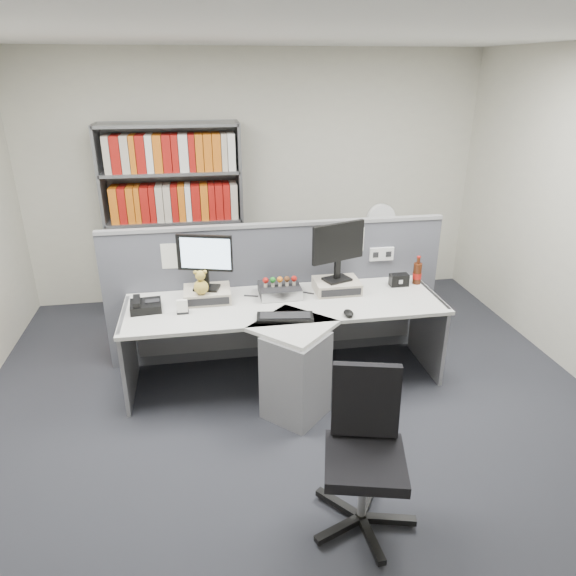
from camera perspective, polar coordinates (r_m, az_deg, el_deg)
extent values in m
plane|color=#2F3138|center=(3.97, 1.64, -16.03)|extent=(5.50, 5.50, 0.00)
cube|color=beige|center=(5.92, -3.48, 11.71)|extent=(5.00, 0.04, 2.70)
cube|color=white|center=(3.10, 2.26, 26.68)|extent=(5.00, 5.50, 0.04)
cube|color=#555760|center=(4.71, -1.23, -0.50)|extent=(3.00, 0.05, 1.25)
cube|color=#A5A5AB|center=(4.49, -1.29, 6.95)|extent=(3.00, 0.07, 0.03)
cube|color=white|center=(4.78, 10.14, 3.70)|extent=(0.22, 0.04, 0.12)
cube|color=white|center=(4.49, -12.66, 3.58)|extent=(0.16, 0.00, 0.22)
cube|color=white|center=(4.49, -7.56, 3.92)|extent=(0.16, 0.00, 0.22)
cube|color=white|center=(4.68, 7.32, 4.72)|extent=(0.16, 0.00, 0.22)
cube|color=silver|center=(4.29, -0.38, -1.77)|extent=(2.60, 0.80, 0.03)
cube|color=silver|center=(3.93, 0.56, -4.18)|extent=(0.74, 0.74, 0.03)
cube|color=gray|center=(4.01, 0.85, -9.53)|extent=(0.57, 0.57, 0.69)
cube|color=gray|center=(4.45, -17.00, -6.90)|extent=(0.03, 0.70, 0.72)
cube|color=gray|center=(4.79, 14.96, -4.39)|extent=(0.03, 0.70, 0.72)
cube|color=gray|center=(4.76, -1.07, -3.87)|extent=(2.50, 0.02, 0.45)
cube|color=#C1B5A0|center=(4.36, -8.79, -0.68)|extent=(0.38, 0.30, 0.10)
cube|color=black|center=(4.22, -8.74, -1.49)|extent=(0.34, 0.01, 0.06)
cube|color=#C1B5A0|center=(4.50, 5.33, 0.25)|extent=(0.38, 0.30, 0.10)
cube|color=black|center=(4.37, 5.82, -0.50)|extent=(0.34, 0.01, 0.06)
cube|color=black|center=(4.34, -8.84, 0.03)|extent=(0.23, 0.19, 0.02)
cube|color=black|center=(4.31, -8.90, 1.03)|extent=(0.05, 0.04, 0.16)
cube|color=black|center=(4.23, -9.08, 3.80)|extent=(0.44, 0.16, 0.30)
cube|color=#BFE1FF|center=(4.21, -9.00, 3.72)|extent=(0.39, 0.12, 0.25)
cube|color=black|center=(4.48, 5.36, 0.96)|extent=(0.26, 0.22, 0.02)
cube|color=black|center=(4.44, 5.40, 2.02)|extent=(0.06, 0.04, 0.18)
cube|color=black|center=(4.36, 5.51, 4.99)|extent=(0.48, 0.20, 0.33)
cube|color=#BFE1FF|center=(4.34, 5.49, 4.91)|extent=(0.42, 0.16, 0.28)
cube|color=black|center=(4.40, -0.92, -0.23)|extent=(0.34, 0.30, 0.09)
cube|color=silver|center=(4.27, -0.62, -1.02)|extent=(0.34, 0.01, 0.08)
cylinder|color=#C1B5A0|center=(4.35, -2.45, 0.32)|extent=(0.03, 0.03, 0.03)
sphere|color=#A5140F|center=(4.33, -2.46, 0.84)|extent=(0.05, 0.05, 0.05)
cylinder|color=#C1B5A0|center=(4.35, -1.67, 0.37)|extent=(0.03, 0.03, 0.03)
sphere|color=#19721E|center=(4.34, -1.68, 0.89)|extent=(0.05, 0.05, 0.05)
cylinder|color=#C1B5A0|center=(4.36, -0.89, 0.42)|extent=(0.03, 0.03, 0.03)
sphere|color=orange|center=(4.34, -0.89, 0.94)|extent=(0.05, 0.05, 0.05)
cylinder|color=#C1B5A0|center=(4.37, -0.11, 0.47)|extent=(0.03, 0.03, 0.03)
sphere|color=#593319|center=(4.35, -0.11, 0.99)|extent=(0.05, 0.05, 0.05)
cylinder|color=#C1B5A0|center=(4.38, 0.66, 0.52)|extent=(0.03, 0.03, 0.03)
sphere|color=#A5140F|center=(4.36, 0.66, 1.04)|extent=(0.05, 0.05, 0.05)
cube|color=black|center=(4.01, -0.33, -3.19)|extent=(0.45, 0.22, 0.02)
cube|color=black|center=(4.00, -0.33, -3.00)|extent=(0.40, 0.17, 0.01)
ellipsoid|color=black|center=(4.07, 6.62, -2.75)|extent=(0.07, 0.12, 0.04)
cube|color=black|center=(4.29, -15.24, -1.92)|extent=(0.26, 0.24, 0.07)
cube|color=black|center=(4.27, -16.18, -1.38)|extent=(0.07, 0.20, 0.04)
cube|color=black|center=(4.27, -14.56, -1.39)|extent=(0.11, 0.08, 0.01)
cube|color=black|center=(4.18, -11.40, -2.58)|extent=(0.09, 0.05, 0.02)
cube|color=white|center=(4.14, -11.46, -2.00)|extent=(0.08, 0.03, 0.09)
cube|color=white|center=(4.17, -11.46, -1.79)|extent=(0.08, 0.03, 0.09)
sphere|color=gold|center=(4.22, -9.46, 0.09)|extent=(0.12, 0.12, 0.12)
sphere|color=gold|center=(4.19, -9.54, 1.34)|extent=(0.08, 0.08, 0.08)
sphere|color=gold|center=(4.18, -10.08, 1.68)|extent=(0.03, 0.03, 0.03)
sphere|color=gold|center=(4.18, -9.05, 1.75)|extent=(0.03, 0.03, 0.03)
cube|color=black|center=(4.69, 12.00, 0.87)|extent=(0.16, 0.09, 0.11)
cylinder|color=#3F190A|center=(4.76, 13.90, 1.55)|extent=(0.07, 0.07, 0.19)
cylinder|color=#A5140F|center=(4.77, 13.88, 1.32)|extent=(0.08, 0.08, 0.05)
cylinder|color=#3F190A|center=(4.72, 14.04, 2.93)|extent=(0.03, 0.03, 0.05)
cylinder|color=#A5140F|center=(4.71, 14.08, 3.30)|extent=(0.03, 0.03, 0.01)
cube|color=slate|center=(5.76, -19.08, 6.59)|extent=(0.03, 0.40, 2.00)
cube|color=slate|center=(5.69, -5.18, 7.58)|extent=(0.03, 0.40, 2.00)
cube|color=slate|center=(5.87, -12.13, 7.63)|extent=(1.40, 0.02, 2.00)
cube|color=slate|center=(6.01, -11.41, -1.88)|extent=(1.38, 0.40, 0.03)
cube|color=slate|center=(5.83, -11.79, 2.59)|extent=(1.38, 0.40, 0.03)
cube|color=slate|center=(5.68, -12.19, 7.33)|extent=(1.38, 0.40, 0.03)
cube|color=slate|center=(5.57, -12.63, 12.29)|extent=(1.38, 0.40, 0.03)
cube|color=slate|center=(5.51, -13.05, 16.99)|extent=(1.38, 0.40, 0.03)
cube|color=#A5140F|center=(5.91, -11.56, -0.28)|extent=(1.24, 0.28, 0.36)
cube|color=orange|center=(5.74, -11.95, 4.32)|extent=(1.24, 0.28, 0.36)
cube|color=#C1B5A0|center=(5.60, -12.37, 9.17)|extent=(1.24, 0.28, 0.36)
cube|color=white|center=(5.51, -12.82, 14.22)|extent=(1.24, 0.28, 0.36)
cube|color=slate|center=(5.76, 9.56, 0.71)|extent=(0.45, 0.60, 0.70)
cube|color=black|center=(5.44, 10.67, 1.19)|extent=(0.40, 0.02, 0.28)
cube|color=black|center=(5.56, 10.44, -1.87)|extent=(0.40, 0.02, 0.28)
cylinder|color=white|center=(5.64, 9.80, 4.15)|extent=(0.18, 0.18, 0.03)
cylinder|color=white|center=(5.60, 9.87, 5.16)|extent=(0.03, 0.03, 0.18)
cylinder|color=white|center=(5.52, 10.10, 7.47)|extent=(0.30, 0.08, 0.30)
cylinder|color=silver|center=(5.54, 10.00, 7.55)|extent=(0.30, 0.07, 0.30)
cylinder|color=silver|center=(3.26, 8.16, -21.10)|extent=(0.05, 0.05, 0.39)
cube|color=black|center=(3.11, 8.39, -18.26)|extent=(0.54, 0.54, 0.07)
cube|color=black|center=(3.11, 8.47, -11.98)|extent=(0.40, 0.20, 0.45)
cube|color=black|center=(3.42, 11.16, -23.50)|extent=(0.30, 0.12, 0.04)
cylinder|color=black|center=(3.44, 13.25, -23.62)|extent=(0.05, 0.05, 0.03)
cube|color=black|center=(3.52, 8.77, -21.57)|extent=(0.20, 0.27, 0.04)
cylinder|color=black|center=(3.61, 9.25, -20.50)|extent=(0.05, 0.05, 0.03)
cube|color=black|center=(3.46, 5.34, -22.27)|extent=(0.22, 0.26, 0.04)
cylinder|color=black|center=(3.52, 3.67, -21.60)|extent=(0.05, 0.05, 0.03)
cube|color=black|center=(3.32, 5.37, -24.79)|extent=(0.29, 0.15, 0.04)
cylinder|color=black|center=(3.29, 3.53, -25.80)|extent=(0.05, 0.05, 0.03)
cube|color=black|center=(3.29, 9.16, -25.63)|extent=(0.07, 0.29, 0.04)
cylinder|color=black|center=(3.23, 10.01, -27.26)|extent=(0.05, 0.05, 0.03)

